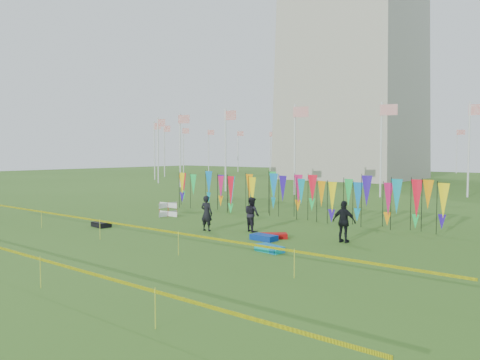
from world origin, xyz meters
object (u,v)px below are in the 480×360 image
Objects in this scene: kite_bag_black at (101,225)px; kite_bag_teal at (269,248)px; kite_bag_turquoise at (270,249)px; kite_bag_blue at (264,237)px; person_left at (207,213)px; box_kite at (168,209)px; person_right at (344,222)px; person_mid at (252,214)px; kite_bag_red at (273,236)px.

kite_bag_teal is (10.05, 0.58, -0.01)m from kite_bag_black.
kite_bag_blue is (-1.55, 1.77, 0.01)m from kite_bag_turquoise.
person_left is 3.64m from kite_bag_blue.
kite_bag_turquoise is 10.12m from kite_bag_black.
box_kite is 0.70× the size of kite_bag_teal.
person_right reaches higher than kite_bag_blue.
person_mid reaches higher than box_kite.
box_kite is 0.47× the size of person_right.
person_left is 5.45m from kite_bag_teal.
box_kite is 0.50× the size of person_mid.
kite_bag_red is (0.07, 0.64, -0.01)m from kite_bag_blue.
person_left is 3.72m from kite_bag_red.
kite_bag_teal is (10.30, -4.22, -0.30)m from box_kite.
person_mid is 1.55× the size of kite_bag_turquoise.
kite_bag_turquoise is 0.90× the size of kite_bag_red.
person_mid is at bearing 2.37° from person_right.
kite_bag_black is (-8.55, -2.28, 0.00)m from kite_bag_blue.
kite_bag_red is (3.62, 0.43, -0.75)m from person_left.
kite_bag_blue is 0.64m from kite_bag_red.
kite_bag_red reaches higher than kite_bag_turquoise.
kite_bag_turquoise is at bearing 151.11° from person_left.
box_kite reaches higher than kite_bag_black.
person_mid reaches higher than kite_bag_red.
kite_bag_turquoise is 0.90× the size of kite_bag_teal.
box_kite is at bearing -31.58° from person_left.
person_right is 3.47m from kite_bag_blue.
kite_bag_red is at bearing 19.68° from person_right.
kite_bag_black is (-5.00, -2.48, -0.74)m from person_left.
box_kite is at bearing 93.01° from kite_bag_black.
box_kite is 9.17m from kite_bag_blue.
kite_bag_teal is (1.50, -1.70, -0.01)m from kite_bag_blue.
kite_bag_blue is at bearing -16.00° from box_kite.
kite_bag_black is 0.89× the size of kite_bag_teal.
person_mid is 7.79m from kite_bag_black.
box_kite is at bearing 157.70° from kite_bag_teal.
person_mid is 4.58m from kite_bag_teal.
kite_bag_turquoise is at bearing -22.52° from box_kite.
kite_bag_red is at bearing 176.20° from person_mid.
person_left is at bearing -173.22° from kite_bag_red.
kite_bag_black reaches higher than kite_bag_blue.
person_right is at bearing 30.08° from kite_bag_blue.
person_right is at bearing 19.09° from kite_bag_black.
person_left is 2.19m from person_mid.
person_right is 12.18m from kite_bag_black.
kite_bag_turquoise is 0.09m from kite_bag_teal.
kite_bag_turquoise is (5.11, -1.98, -0.75)m from person_left.
kite_bag_turquoise is (10.36, -4.30, -0.31)m from box_kite.
person_right reaches higher than kite_bag_black.
kite_bag_turquoise is 2.36m from kite_bag_blue.
kite_bag_teal is at bearing -58.54° from kite_bag_red.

